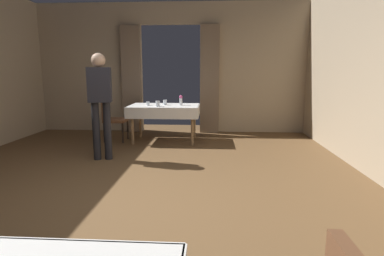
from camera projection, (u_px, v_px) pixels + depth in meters
ground at (126, 198)px, 3.62m from camera, size 10.08×10.08×0.00m
wall_back at (171, 68)px, 7.45m from camera, size 6.40×0.27×3.00m
dining_table_mid at (164, 109)px, 6.48m from camera, size 1.43×0.93×0.75m
chair_mid_left at (112, 116)px, 6.53m from camera, size 0.44×0.44×0.93m
flower_vase_mid at (181, 100)px, 6.42m from camera, size 0.07×0.07×0.21m
glass_mid_b at (148, 104)px, 6.39m from camera, size 0.07×0.07×0.08m
glass_mid_c at (165, 102)px, 6.51m from camera, size 0.08×0.08×0.11m
glass_mid_d at (158, 104)px, 6.21m from camera, size 0.08×0.08×0.11m
person_waiter_by_doorway at (100, 97)px, 5.05m from camera, size 0.40×0.29×1.72m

